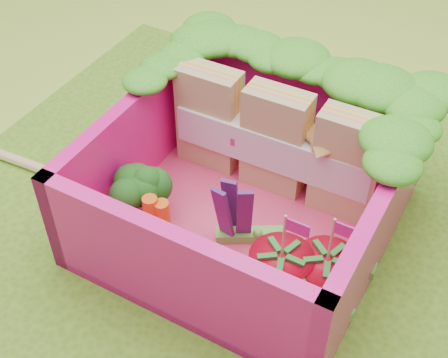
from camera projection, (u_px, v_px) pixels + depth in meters
name	position (u px, v px, depth m)	size (l,w,h in m)	color
ground	(208.00, 204.00, 3.20)	(14.00, 14.00, 0.00)	#ACDD3E
placemat	(208.00, 202.00, 3.18)	(2.60, 2.60, 0.03)	#588B1F
bento_floor	(246.00, 221.00, 3.04)	(1.30, 1.30, 0.05)	#E03966
bento_box	(248.00, 184.00, 2.86)	(1.30, 1.30, 0.55)	#FF158E
lettuce_ruffle	(298.00, 70.00, 2.95)	(1.43, 0.83, 0.11)	#318F1A
sandwich_stack	(277.00, 141.00, 3.01)	(1.06, 0.19, 0.56)	tan
broccoli	(141.00, 192.00, 2.88)	(0.31, 0.31, 0.27)	#71AB52
carrot_sticks	(157.00, 220.00, 2.83)	(0.12, 0.09, 0.27)	orange
purple_wedges	(233.00, 212.00, 2.78)	(0.15, 0.10, 0.38)	#4D1B61
strawberry_left	(280.00, 276.00, 2.59)	(0.27, 0.27, 0.51)	red
strawberry_right	(324.00, 279.00, 2.58)	(0.26, 0.26, 0.50)	red
snap_peas	(288.00, 267.00, 2.77)	(0.74, 0.50, 0.05)	#63BF3C
chopsticks	(41.00, 169.00, 3.31)	(2.36, 0.21, 0.05)	tan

